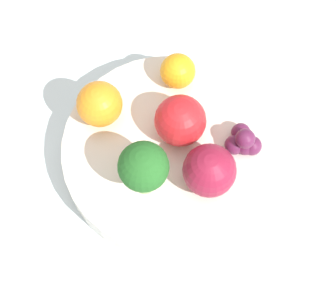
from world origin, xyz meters
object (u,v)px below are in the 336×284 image
orange_front (99,104)px  grape_cluster (243,140)px  apple_green (209,170)px  orange_back (178,71)px  apple_red (180,121)px  broccoli (144,168)px  bowl (168,153)px

orange_front → grape_cluster: 0.14m
apple_green → orange_back: (-0.03, 0.11, -0.01)m
orange_front → orange_back: (0.07, 0.04, -0.00)m
orange_front → orange_back: 0.08m
apple_red → orange_back: bearing=94.4°
orange_back → grape_cluster: bearing=-47.1°
broccoli → apple_red: size_ratio=1.31×
apple_red → grape_cluster: apple_red is taller
broccoli → apple_red: bearing=60.7°
bowl → broccoli: size_ratio=3.19×
broccoli → apple_green: 0.06m
apple_green → orange_back: size_ratio=1.39×
broccoli → apple_red: 0.06m
bowl → orange_back: size_ratio=5.83×
apple_red → bowl: bearing=-124.3°
bowl → orange_front: bearing=154.8°
broccoli → grape_cluster: bearing=25.3°
broccoli → apple_green: broccoli is taller
apple_red → apple_green: same height
orange_front → grape_cluster: size_ratio=1.25×
broccoli → apple_green: (0.06, 0.01, -0.01)m
broccoli → orange_back: broccoli is taller
grape_cluster → bowl: bearing=-176.5°
orange_front → apple_red: bearing=-11.3°
broccoli → orange_back: (0.03, 0.11, -0.02)m
bowl → apple_green: (0.04, -0.03, 0.04)m
apple_green → grape_cluster: (0.03, 0.04, -0.01)m
apple_green → orange_back: apple_green is taller
bowl → orange_front: size_ratio=4.64×
apple_green → orange_front: apple_green is taller
orange_back → apple_red: bearing=-85.6°
bowl → grape_cluster: 0.08m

